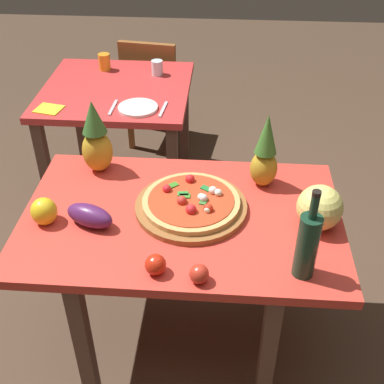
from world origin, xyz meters
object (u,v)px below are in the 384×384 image
pizza_board (191,207)px  dinner_plate (138,108)px  eggplant (90,216)px  tomato_by_bottle (199,274)px  background_table (118,106)px  knife_utensil (163,109)px  dining_chair (153,87)px  pineapple_left (96,140)px  wine_bottle (307,244)px  bell_pepper (44,211)px  tomato_at_corner (155,265)px  pizza (192,201)px  fork_utensil (113,108)px  drinking_glass_juice (104,62)px  display_table (182,233)px  melon (320,208)px  napkin_folded (49,109)px  pineapple_right (265,155)px  drinking_glass_water (157,68)px

pizza_board → dinner_plate: 0.94m
eggplant → tomato_by_bottle: 0.52m
background_table → knife_utensil: 0.44m
background_table → dining_chair: dining_chair is taller
pineapple_left → wine_bottle: bearing=-34.8°
background_table → bell_pepper: bearing=-91.3°
tomato_at_corner → pizza: bearing=74.9°
pineapple_left → dinner_plate: bearing=82.6°
pizza_board → pizza: 0.03m
wine_bottle → tomato_at_corner: 0.52m
wine_bottle → dinner_plate: size_ratio=1.61×
fork_utensil → knife_utensil: size_ratio=1.00×
drinking_glass_juice → tomato_by_bottle: bearing=-68.2°
pizza → pineapple_left: bearing=149.2°
dinner_plate → fork_utensil: dinner_plate is taller
knife_utensil → tomato_at_corner: bearing=-78.9°
display_table → pizza: pizza is taller
dining_chair → fork_utensil: bearing=92.5°
pizza → wine_bottle: bearing=-38.6°
background_table → bell_pepper: (-0.03, -1.26, 0.17)m
pineapple_left → melon: size_ratio=1.93×
pineapple_left → napkin_folded: size_ratio=2.44×
napkin_folded → eggplant: bearing=-64.0°
pineapple_right → drinking_glass_juice: pineapple_right is taller
bell_pepper → tomato_at_corner: bearing=-27.5°
tomato_by_bottle → fork_utensil: tomato_by_bottle is taller
display_table → dining_chair: dining_chair is taller
pineapple_left → drinking_glass_juice: pineapple_left is taller
pineapple_right → fork_utensil: size_ratio=1.87×
display_table → fork_utensil: size_ratio=7.14×
pizza_board → napkin_folded: (-0.85, 0.82, -0.01)m
dinner_plate → tomato_by_bottle: bearing=-71.7°
display_table → pizza_board: (0.04, 0.04, 0.11)m
display_table → eggplant: (-0.35, -0.09, 0.14)m
display_table → bell_pepper: bearing=-171.2°
background_table → fork_utensil: size_ratio=4.86×
pizza → knife_utensil: pizza is taller
pizza_board → drinking_glass_water: size_ratio=5.03×
pineapple_left → drinking_glass_juice: (-0.22, 1.13, -0.10)m
bell_pepper → dining_chair: bearing=85.5°
display_table → knife_utensil: bearing=101.5°
background_table → drinking_glass_water: drinking_glass_water is taller
tomato_by_bottle → knife_utensil: 1.29m
melon → bell_pepper: (-1.06, -0.06, -0.04)m
pizza → tomato_by_bottle: 0.40m
melon → knife_utensil: (-0.72, 0.93, -0.08)m
dinner_plate → fork_utensil: bearing=180.0°
tomato_by_bottle → drinking_glass_water: (-0.37, 1.74, 0.01)m
eggplant → drinking_glass_water: same height
tomato_by_bottle → background_table: bearing=111.2°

